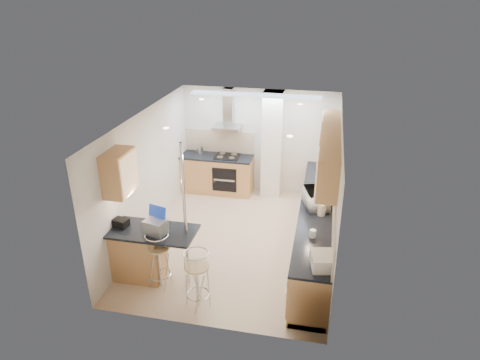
% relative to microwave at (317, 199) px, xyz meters
% --- Properties ---
extents(ground, '(4.80, 4.80, 0.00)m').
position_rel_microwave_xyz_m(ground, '(-1.47, 0.02, -1.08)').
color(ground, '#CCAC88').
rests_on(ground, ground).
extents(room_shell, '(3.64, 4.84, 2.51)m').
position_rel_microwave_xyz_m(room_shell, '(-1.15, 0.39, 0.46)').
color(room_shell, silver).
rests_on(room_shell, ground).
extents(right_counter, '(0.63, 4.40, 0.92)m').
position_rel_microwave_xyz_m(right_counter, '(0.03, 0.02, -0.62)').
color(right_counter, '#B78249').
rests_on(right_counter, ground).
extents(back_counter, '(1.70, 0.63, 0.92)m').
position_rel_microwave_xyz_m(back_counter, '(-2.42, 2.12, -0.62)').
color(back_counter, '#B78249').
rests_on(back_counter, ground).
extents(peninsula, '(1.47, 0.72, 0.94)m').
position_rel_microwave_xyz_m(peninsula, '(-2.60, -1.43, -0.61)').
color(peninsula, '#B78249').
rests_on(peninsula, ground).
extents(microwave, '(0.55, 0.67, 0.32)m').
position_rel_microwave_xyz_m(microwave, '(0.00, 0.00, 0.00)').
color(microwave, white).
rests_on(microwave, right_counter).
extents(laptop, '(0.40, 0.34, 0.24)m').
position_rel_microwave_xyz_m(laptop, '(-2.49, -1.50, -0.02)').
color(laptop, '#9CA0A4').
rests_on(laptop, peninsula).
extents(bag, '(0.28, 0.23, 0.13)m').
position_rel_microwave_xyz_m(bag, '(-3.14, -1.41, -0.07)').
color(bag, black).
rests_on(bag, peninsula).
extents(bar_stool_near, '(0.50, 0.50, 1.00)m').
position_rel_microwave_xyz_m(bar_stool_near, '(-2.43, -1.62, -0.58)').
color(bar_stool_near, tan).
rests_on(bar_stool_near, ground).
extents(bar_stool_end, '(0.51, 0.51, 0.99)m').
position_rel_microwave_xyz_m(bar_stool_end, '(-1.67, -1.97, -0.59)').
color(bar_stool_end, tan).
rests_on(bar_stool_end, ground).
extents(jar_a, '(0.14, 0.14, 0.17)m').
position_rel_microwave_xyz_m(jar_a, '(0.05, 0.60, -0.08)').
color(jar_a, silver).
rests_on(jar_a, right_counter).
extents(jar_b, '(0.13, 0.13, 0.15)m').
position_rel_microwave_xyz_m(jar_b, '(-0.00, 1.30, -0.09)').
color(jar_b, silver).
rests_on(jar_b, right_counter).
extents(jar_c, '(0.16, 0.16, 0.21)m').
position_rel_microwave_xyz_m(jar_c, '(0.10, -0.30, -0.06)').
color(jar_c, '#B8AB93').
rests_on(jar_c, right_counter).
extents(jar_d, '(0.13, 0.13, 0.13)m').
position_rel_microwave_xyz_m(jar_d, '(-0.01, -1.06, -0.10)').
color(jar_d, white).
rests_on(jar_d, right_counter).
extents(bread_bin, '(0.38, 0.44, 0.21)m').
position_rel_microwave_xyz_m(bread_bin, '(0.17, -1.85, -0.06)').
color(bread_bin, silver).
rests_on(bread_bin, right_counter).
extents(kettle, '(0.16, 0.16, 0.20)m').
position_rel_microwave_xyz_m(kettle, '(-2.86, 2.19, -0.06)').
color(kettle, '#A9ACAE').
rests_on(kettle, back_counter).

